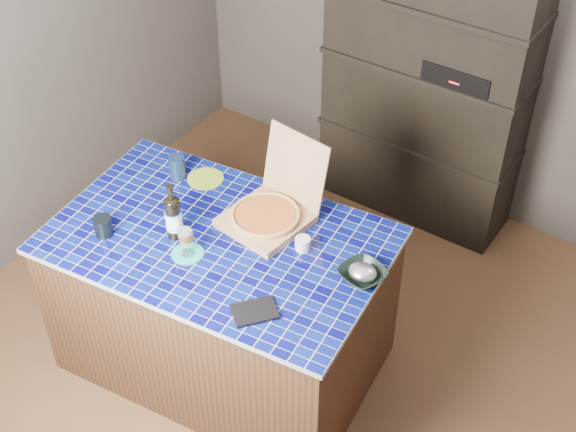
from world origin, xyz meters
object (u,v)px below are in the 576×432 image
Objects in this scene: kitchen_island at (223,301)px; bowl at (362,274)px; mead_bottle at (173,217)px; dvd_case at (255,312)px; pizza_box at (269,213)px; wine_glass at (186,236)px.

bowl is at bearing 5.84° from kitchen_island.
dvd_case is (0.60, -0.19, -0.11)m from mead_bottle.
mead_bottle reaches higher than kitchen_island.
kitchen_island is 0.84m from bowl.
pizza_box is 2.39× the size of bowl.
mead_bottle is at bearing -157.28° from kitchen_island.
wine_glass is 0.81m from bowl.
pizza_box is at bearing 66.25° from wine_glass.
wine_glass is at bearing -112.55° from kitchen_island.
wine_glass is 0.80× the size of bowl.
kitchen_island is 8.35× the size of bowl.
bowl is (0.69, 0.15, 0.46)m from kitchen_island.
kitchen_island is 5.53× the size of mead_bottle.
mead_bottle is 1.61× the size of dvd_case.
mead_bottle is 0.91m from bowl.
dvd_case is at bearing -40.54° from kitchen_island.
wine_glass is (-0.18, -0.40, 0.06)m from pizza_box.
pizza_box reaches higher than mead_bottle.
kitchen_island is at bearing 29.29° from mead_bottle.
mead_bottle is (-0.18, -0.10, 0.55)m from kitchen_island.
bowl reaches higher than kitchen_island.
dvd_case is 0.94× the size of bowl.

